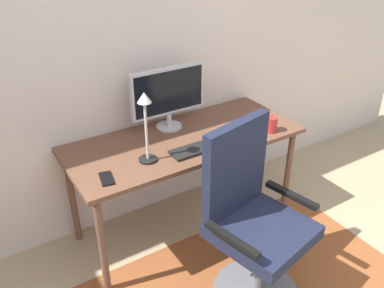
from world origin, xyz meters
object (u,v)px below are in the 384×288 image
object	(u,v)px
keyboard	(202,147)
office_chair	(252,231)
cell_phone	(106,179)
desk_lamp	(146,120)
coffee_cup	(271,124)
desk	(185,147)
computer_mouse	(236,134)
monitor	(168,93)

from	to	relation	value
keyboard	office_chair	xyz separation A→B (m)	(-0.03, -0.55, -0.27)
cell_phone	office_chair	bearing A→B (deg)	-30.41
desk_lamp	coffee_cup	bearing A→B (deg)	-6.89
desk	office_chair	bearing A→B (deg)	-90.47
keyboard	coffee_cup	distance (m)	0.53
computer_mouse	office_chair	xyz separation A→B (m)	(-0.31, -0.57, -0.28)
cell_phone	coffee_cup	bearing A→B (deg)	8.68
coffee_cup	cell_phone	bearing A→B (deg)	177.60
desk	computer_mouse	xyz separation A→B (m)	(0.31, -0.16, 0.09)
computer_mouse	coffee_cup	world-z (taller)	coffee_cup
coffee_cup	computer_mouse	bearing A→B (deg)	163.19
desk	computer_mouse	size ratio (longest dim) A/B	15.18
computer_mouse	cell_phone	distance (m)	0.93
cell_phone	desk_lamp	size ratio (longest dim) A/B	0.32
monitor	desk_lamp	bearing A→B (deg)	-135.62
keyboard	desk_lamp	xyz separation A→B (m)	(-0.36, 0.05, 0.26)
monitor	cell_phone	xyz separation A→B (m)	(-0.62, -0.38, -0.25)
computer_mouse	desk_lamp	world-z (taller)	desk_lamp
office_chair	computer_mouse	bearing A→B (deg)	49.37
computer_mouse	desk_lamp	bearing A→B (deg)	176.98
keyboard	desk	bearing A→B (deg)	96.43
computer_mouse	desk_lamp	distance (m)	0.69
coffee_cup	cell_phone	distance (m)	1.17
keyboard	coffee_cup	world-z (taller)	coffee_cup
desk_lamp	office_chair	world-z (taller)	desk_lamp
desk	monitor	bearing A→B (deg)	92.98
desk	cell_phone	distance (m)	0.66
office_chair	desk_lamp	bearing A→B (deg)	106.62
keyboard	computer_mouse	xyz separation A→B (m)	(0.28, 0.02, 0.01)
computer_mouse	cell_phone	size ratio (longest dim) A/B	0.74
monitor	computer_mouse	xyz separation A→B (m)	(0.32, -0.35, -0.24)
monitor	office_chair	size ratio (longest dim) A/B	0.49
monitor	computer_mouse	bearing A→B (deg)	-48.36
computer_mouse	office_chair	size ratio (longest dim) A/B	0.09
monitor	cell_phone	distance (m)	0.76
desk	cell_phone	xyz separation A→B (m)	(-0.63, -0.19, 0.07)
keyboard	cell_phone	bearing A→B (deg)	-179.51
monitor	office_chair	world-z (taller)	monitor
desk	computer_mouse	distance (m)	0.36
monitor	keyboard	bearing A→B (deg)	-85.34
coffee_cup	cell_phone	world-z (taller)	coffee_cup
desk	coffee_cup	xyz separation A→B (m)	(0.55, -0.24, 0.12)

